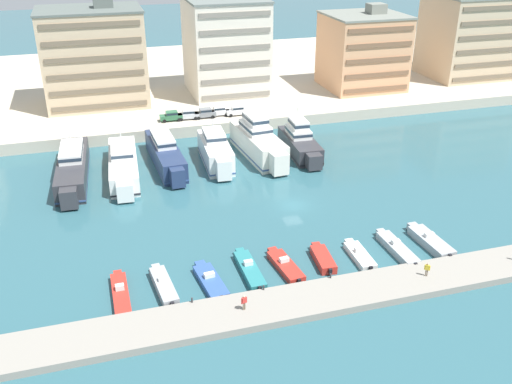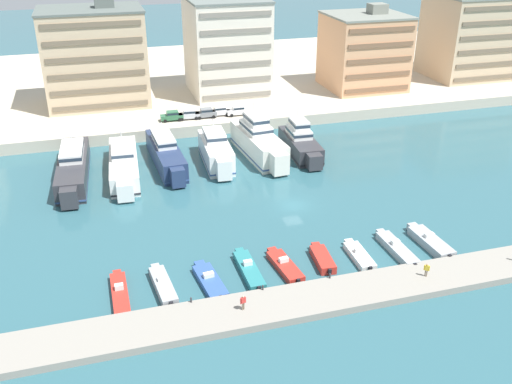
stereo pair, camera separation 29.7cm
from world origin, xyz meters
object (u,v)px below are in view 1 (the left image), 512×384
pedestrian_near_edge (244,301)px  motorboat_grey_right (397,248)px  motorboat_blue_mid_left (210,281)px  motorboat_red_center_right (323,259)px  motorboat_red_far_left (121,294)px  car_grey_mid_left (205,113)px  motorboat_teal_center_left (249,269)px  car_white_center (237,110)px  yacht_white_center_left (216,151)px  motorboat_white_mid_right (359,255)px  car_green_far_left (171,116)px  car_white_center_left (219,111)px  yacht_ivory_center (258,142)px  yacht_navy_mid_left (165,154)px  car_silver_left (188,114)px  yacht_white_left (123,164)px  pedestrian_far_side (427,268)px  motorboat_grey_far_right (430,241)px  motorboat_red_center (285,265)px  yacht_charcoal_center_right (300,142)px  yacht_charcoal_far_left (73,167)px  motorboat_grey_left (164,286)px

pedestrian_near_edge → motorboat_grey_right: bearing=17.6°
motorboat_blue_mid_left → motorboat_red_center_right: (13.54, 0.51, 0.11)m
motorboat_red_far_left → pedestrian_near_edge: 13.65m
motorboat_red_far_left → car_grey_mid_left: bearing=68.4°
motorboat_teal_center_left → car_white_center: bearing=76.9°
motorboat_blue_mid_left → motorboat_teal_center_left: motorboat_teal_center_left is taller
motorboat_teal_center_left → motorboat_grey_right: bearing=-2.1°
yacht_white_center_left → motorboat_white_mid_right: (9.96, -32.53, -1.72)m
motorboat_blue_mid_left → car_white_center: 52.03m
car_grey_mid_left → car_white_center: bearing=-2.1°
motorboat_grey_right → car_white_center: (-6.95, 49.28, 2.60)m
car_green_far_left → car_white_center_left: bearing=2.6°
yacht_ivory_center → yacht_navy_mid_left: bearing=178.1°
car_silver_left → car_grey_mid_left: size_ratio=1.01×
yacht_white_left → motorboat_grey_right: 43.83m
yacht_navy_mid_left → pedestrian_far_side: bearing=-60.9°
motorboat_blue_mid_left → car_white_center: car_white_center is taller
motorboat_red_center_right → car_grey_mid_left: size_ratio=1.50×
yacht_navy_mid_left → motorboat_grey_far_right: (27.47, -33.97, -1.36)m
motorboat_red_far_left → car_white_center_left: (22.31, 49.83, 2.68)m
motorboat_red_center → pedestrian_near_edge: pedestrian_near_edge is taller
yacht_white_center_left → pedestrian_near_edge: 39.60m
motorboat_red_center → car_grey_mid_left: car_grey_mid_left is taller
yacht_white_center_left → pedestrian_far_side: size_ratio=9.37×
yacht_charcoal_center_right → motorboat_teal_center_left: 36.78m
motorboat_blue_mid_left → car_grey_mid_left: car_grey_mid_left is taller
yacht_charcoal_far_left → motorboat_white_mid_right: 46.15m
motorboat_white_mid_right → car_silver_left: bearing=102.9°
motorboat_blue_mid_left → car_silver_left: (6.70, 49.71, 2.68)m
yacht_white_left → pedestrian_far_side: yacht_white_left is taller
motorboat_blue_mid_left → motorboat_grey_far_right: bearing=0.8°
motorboat_red_center_right → car_white_center_left: size_ratio=1.51×
yacht_charcoal_far_left → yacht_ivory_center: (29.85, 0.70, 0.65)m
yacht_navy_mid_left → car_silver_left: (6.51, 15.37, 1.17)m
car_silver_left → pedestrian_far_side: 58.45m
motorboat_grey_left → motorboat_grey_right: (28.07, -0.19, -0.06)m
car_green_far_left → car_white_center_left: (9.07, 0.41, 0.00)m
motorboat_red_far_left → yacht_navy_mid_left: bearing=73.9°
yacht_charcoal_far_left → yacht_white_center_left: yacht_white_center_left is taller
car_white_center_left → car_green_far_left: bearing=-177.4°
yacht_charcoal_center_right → motorboat_red_far_left: 45.93m
motorboat_blue_mid_left → motorboat_white_mid_right: 18.05m
motorboat_red_center → car_white_center: bearing=81.7°
yacht_charcoal_far_left → car_white_center: 34.38m
yacht_charcoal_far_left → motorboat_white_mid_right: bearing=-45.6°
yacht_navy_mid_left → motorboat_red_far_left: size_ratio=2.28×
motorboat_blue_mid_left → motorboat_grey_right: bearing=0.3°
motorboat_red_center → car_green_far_left: (-5.29, 49.23, 2.65)m
motorboat_white_mid_right → motorboat_red_center_right: bearing=175.3°
car_silver_left → car_white_center_left: (5.96, 0.41, 0.00)m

